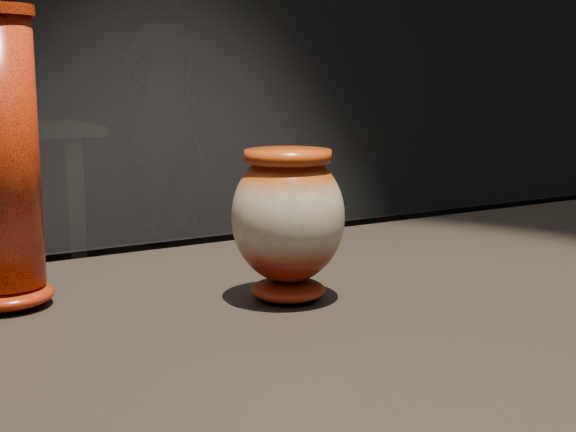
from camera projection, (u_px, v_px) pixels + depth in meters
name	position (u px, v px, depth m)	size (l,w,h in m)	color
main_vase	(288.00, 219.00, 0.92)	(0.15, 0.15, 0.18)	maroon
visitor	(164.00, 107.00, 5.41)	(0.67, 0.44, 1.84)	black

